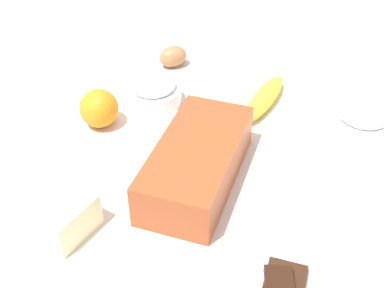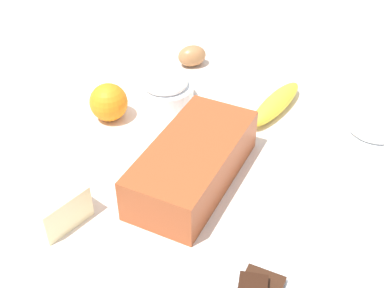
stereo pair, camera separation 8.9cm
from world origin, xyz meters
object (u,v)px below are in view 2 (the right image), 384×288
at_px(flour_bowl, 373,134).
at_px(orange_fruit, 109,102).
at_px(loaf_pan, 193,162).
at_px(banana, 276,103).
at_px(egg_near_butter, 192,56).
at_px(sugar_bowl, 165,89).
at_px(butter_block, 57,207).

height_order(flour_bowl, orange_fruit, orange_fruit).
bearing_deg(loaf_pan, banana, 167.14).
distance_m(loaf_pan, egg_near_butter, 0.42).
height_order(sugar_bowl, egg_near_butter, sugar_bowl).
bearing_deg(sugar_bowl, butter_block, 12.94).
bearing_deg(sugar_bowl, banana, 115.40).
bearing_deg(egg_near_butter, orange_fruit, -0.61).
bearing_deg(egg_near_butter, butter_block, 13.83).
height_order(loaf_pan, flour_bowl, loaf_pan).
xyz_separation_m(sugar_bowl, banana, (-0.10, 0.22, -0.01)).
relative_size(flour_bowl, sugar_bowl, 1.02).
distance_m(sugar_bowl, banana, 0.24).
height_order(loaf_pan, banana, loaf_pan).
distance_m(banana, orange_fruit, 0.35).
height_order(sugar_bowl, butter_block, same).
height_order(loaf_pan, egg_near_butter, loaf_pan).
height_order(flour_bowl, butter_block, flour_bowl).
bearing_deg(butter_block, flour_bowl, 145.68).
relative_size(loaf_pan, flour_bowl, 2.41).
xyz_separation_m(butter_block, egg_near_butter, (-0.54, -0.13, -0.00)).
xyz_separation_m(sugar_bowl, egg_near_butter, (-0.16, -0.05, -0.00)).
relative_size(loaf_pan, banana, 1.57).
bearing_deg(orange_fruit, flour_bowl, 116.10).
xyz_separation_m(loaf_pan, flour_bowl, (-0.28, 0.22, -0.01)).
relative_size(sugar_bowl, butter_block, 1.35).
xyz_separation_m(flour_bowl, butter_block, (0.49, -0.33, 0.00)).
distance_m(flour_bowl, banana, 0.20).
distance_m(loaf_pan, orange_fruit, 0.26).
height_order(banana, orange_fruit, orange_fruit).
height_order(loaf_pan, orange_fruit, loaf_pan).
height_order(flour_bowl, banana, flour_bowl).
distance_m(sugar_bowl, orange_fruit, 0.13).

